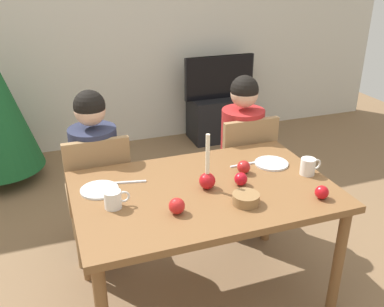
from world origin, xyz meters
TOP-DOWN VIEW (x-y plane):
  - ground_plane at (0.00, 0.00)m, footprint 7.68×7.68m
  - back_wall at (0.00, 2.60)m, footprint 6.40×0.10m
  - dining_table at (0.00, 0.00)m, footprint 1.40×0.90m
  - chair_left at (-0.50, 0.61)m, footprint 0.40×0.40m
  - chair_right at (0.54, 0.61)m, footprint 0.40×0.40m
  - person_left_child at (-0.50, 0.64)m, footprint 0.30×0.30m
  - person_right_child at (0.54, 0.64)m, footprint 0.30×0.30m
  - tv_stand at (1.07, 2.30)m, footprint 0.64×0.40m
  - tv at (1.07, 2.30)m, footprint 0.79×0.05m
  - candle_centerpiece at (0.01, -0.01)m, footprint 0.09×0.09m
  - plate_left at (-0.54, 0.16)m, footprint 0.20×0.20m
  - plate_right at (0.49, 0.14)m, footprint 0.20×0.20m
  - mug_left at (-0.50, -0.03)m, footprint 0.13×0.09m
  - mug_right at (0.62, -0.05)m, footprint 0.13×0.08m
  - fork_left at (-0.37, 0.20)m, footprint 0.18×0.05m
  - fork_right at (0.33, 0.18)m, footprint 0.18×0.02m
  - bowl_walnuts at (0.14, -0.22)m, footprint 0.14×0.14m
  - apple_near_candle at (0.53, -0.31)m, footprint 0.07×0.07m
  - apple_by_left_plate at (0.28, 0.09)m, footprint 0.08×0.08m
  - apple_by_right_mug at (0.20, -0.03)m, footprint 0.07×0.07m
  - apple_far_edge at (-0.22, -0.19)m, footprint 0.08×0.08m

SIDE VIEW (x-z plane):
  - ground_plane at x=0.00m, z-range 0.00..0.00m
  - tv_stand at x=1.07m, z-range 0.00..0.48m
  - chair_left at x=-0.50m, z-range 0.06..0.96m
  - chair_right at x=0.54m, z-range 0.06..0.96m
  - person_left_child at x=-0.50m, z-range -0.02..1.16m
  - person_right_child at x=0.54m, z-range -0.02..1.16m
  - dining_table at x=0.00m, z-range 0.29..1.04m
  - tv at x=1.07m, z-range 0.48..0.94m
  - fork_left at x=-0.37m, z-range 0.75..0.76m
  - fork_right at x=0.33m, z-range 0.75..0.76m
  - plate_left at x=-0.54m, z-range 0.75..0.76m
  - plate_right at x=0.49m, z-range 0.75..0.76m
  - bowl_walnuts at x=0.14m, z-range 0.75..0.80m
  - apple_near_candle at x=0.53m, z-range 0.75..0.82m
  - apple_by_right_mug at x=0.20m, z-range 0.75..0.82m
  - apple_by_left_plate at x=0.28m, z-range 0.75..0.83m
  - apple_far_edge at x=-0.22m, z-range 0.75..0.83m
  - mug_left at x=-0.50m, z-range 0.75..0.84m
  - mug_right at x=0.62m, z-range 0.75..0.85m
  - candle_centerpiece at x=0.01m, z-range 0.66..0.97m
  - back_wall at x=0.00m, z-range 0.00..2.60m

